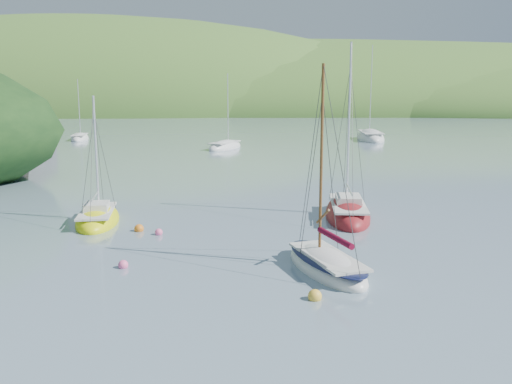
{
  "coord_description": "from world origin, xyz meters",
  "views": [
    {
      "loc": [
        -0.92,
        -19.14,
        7.22
      ],
      "look_at": [
        -1.27,
        8.0,
        2.19
      ],
      "focal_mm": 40.0,
      "sensor_mm": 36.0,
      "label": 1
    }
  ],
  "objects_px": {
    "daysailer_white": "(327,265)",
    "sloop_red": "(348,214)",
    "distant_sloop_b": "(370,138)",
    "distant_sloop_c": "(80,139)",
    "distant_sloop_a": "(225,147)",
    "sailboat_yellow": "(98,219)"
  },
  "relations": [
    {
      "from": "sloop_red",
      "to": "distant_sloop_a",
      "type": "relative_size",
      "value": 1.1
    },
    {
      "from": "sailboat_yellow",
      "to": "distant_sloop_b",
      "type": "distance_m",
      "value": 54.14
    },
    {
      "from": "sailboat_yellow",
      "to": "daysailer_white",
      "type": "bearing_deg",
      "value": -43.56
    },
    {
      "from": "sloop_red",
      "to": "distant_sloop_b",
      "type": "relative_size",
      "value": 0.75
    },
    {
      "from": "sailboat_yellow",
      "to": "sloop_red",
      "type": "bearing_deg",
      "value": -3.0
    },
    {
      "from": "daysailer_white",
      "to": "sloop_red",
      "type": "relative_size",
      "value": 0.83
    },
    {
      "from": "distant_sloop_b",
      "to": "sloop_red",
      "type": "bearing_deg",
      "value": -99.79
    },
    {
      "from": "daysailer_white",
      "to": "sloop_red",
      "type": "distance_m",
      "value": 9.6
    },
    {
      "from": "sloop_red",
      "to": "sailboat_yellow",
      "type": "height_order",
      "value": "sloop_red"
    },
    {
      "from": "distant_sloop_a",
      "to": "distant_sloop_b",
      "type": "bearing_deg",
      "value": 54.92
    },
    {
      "from": "distant_sloop_b",
      "to": "distant_sloop_c",
      "type": "relative_size",
      "value": 1.55
    },
    {
      "from": "sailboat_yellow",
      "to": "distant_sloop_b",
      "type": "relative_size",
      "value": 0.53
    },
    {
      "from": "distant_sloop_a",
      "to": "daysailer_white",
      "type": "bearing_deg",
      "value": -56.97
    },
    {
      "from": "sloop_red",
      "to": "distant_sloop_b",
      "type": "bearing_deg",
      "value": 81.9
    },
    {
      "from": "daysailer_white",
      "to": "distant_sloop_b",
      "type": "bearing_deg",
      "value": 58.3
    },
    {
      "from": "daysailer_white",
      "to": "distant_sloop_b",
      "type": "xyz_separation_m",
      "value": [
        12.19,
        56.67,
        0.02
      ]
    },
    {
      "from": "daysailer_white",
      "to": "sloop_red",
      "type": "xyz_separation_m",
      "value": [
        2.19,
        9.35,
        0.0
      ]
    },
    {
      "from": "daysailer_white",
      "to": "distant_sloop_c",
      "type": "bearing_deg",
      "value": 96.75
    },
    {
      "from": "daysailer_white",
      "to": "distant_sloop_a",
      "type": "distance_m",
      "value": 45.75
    },
    {
      "from": "distant_sloop_a",
      "to": "distant_sloop_b",
      "type": "xyz_separation_m",
      "value": [
        19.26,
        11.47,
        0.05
      ]
    },
    {
      "from": "daysailer_white",
      "to": "distant_sloop_a",
      "type": "bearing_deg",
      "value": 79.33
    },
    {
      "from": "sloop_red",
      "to": "distant_sloop_b",
      "type": "distance_m",
      "value": 48.37
    }
  ]
}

